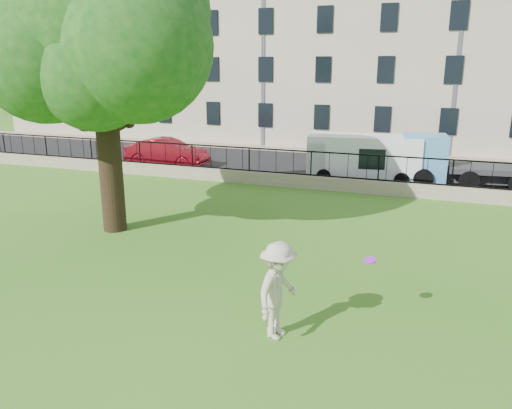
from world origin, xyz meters
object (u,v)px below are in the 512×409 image
at_px(frisbee, 370,260).
at_px(white_van, 363,158).
at_px(tree, 97,27).
at_px(red_sedan, 167,153).
at_px(blue_truck, 463,161).
at_px(man, 278,290).

xyz_separation_m(frisbee, white_van, (-2.15, 14.04, -0.34)).
height_order(tree, white_van, tree).
distance_m(red_sedan, white_van, 10.81).
height_order(tree, frisbee, tree).
distance_m(white_van, blue_truck, 4.53).
relative_size(tree, blue_truck, 1.79).
bearing_deg(frisbee, red_sedan, 132.71).
bearing_deg(tree, white_van, 56.17).
bearing_deg(white_van, frisbee, -88.31).
relative_size(tree, man, 4.81).
distance_m(man, red_sedan, 19.01).
bearing_deg(blue_truck, red_sedan, 175.92).
xyz_separation_m(tree, blue_truck, (11.49, 10.98, -5.41)).
height_order(man, white_van, white_van).
height_order(white_van, blue_truck, blue_truck).
distance_m(tree, white_van, 13.70).
xyz_separation_m(man, red_sedan, (-11.31, 15.28, -0.27)).
bearing_deg(red_sedan, tree, -161.44).
bearing_deg(red_sedan, white_van, -91.51).
bearing_deg(frisbee, white_van, 98.72).
bearing_deg(frisbee, tree, 158.48).
xyz_separation_m(tree, frisbee, (9.15, -3.61, -5.13)).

